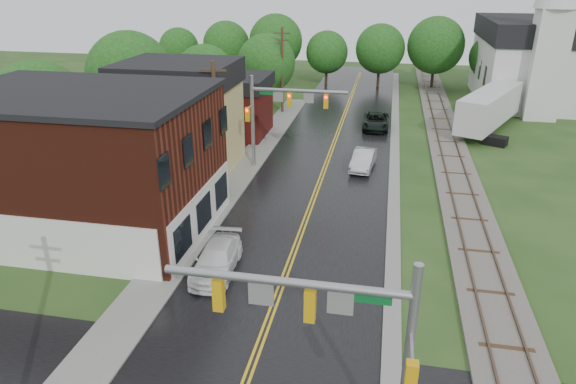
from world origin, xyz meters
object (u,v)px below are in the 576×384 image
(utility_pole_b, at_px, (216,125))
(tree_left_b, at_px, (132,77))
(tree_left_a, at_px, (42,111))
(pickup_white, at_px, (217,260))
(semi_trailer, at_px, (490,107))
(traffic_signal_near, at_px, (335,324))
(traffic_signal_far, at_px, (280,106))
(church, at_px, (531,52))
(suv_dark, at_px, (376,121))
(tree_left_c, at_px, (206,76))
(utility_pole_c, at_px, (282,69))
(tree_left_e, at_px, (268,65))
(sedan_silver, at_px, (363,160))
(brick_building, at_px, (84,162))

(utility_pole_b, bearing_deg, tree_left_b, 138.14)
(tree_left_b, bearing_deg, tree_left_a, -101.31)
(pickup_white, relative_size, semi_trailer, 0.39)
(utility_pole_b, bearing_deg, traffic_signal_near, -62.81)
(traffic_signal_far, distance_m, pickup_white, 16.05)
(church, distance_m, tree_left_a, 51.01)
(tree_left_a, distance_m, suv_dark, 29.65)
(tree_left_c, bearing_deg, tree_left_b, -116.56)
(tree_left_b, bearing_deg, utility_pole_b, -41.86)
(utility_pole_c, bearing_deg, tree_left_e, 137.16)
(utility_pole_c, distance_m, sedan_silver, 18.99)
(brick_building, bearing_deg, pickup_white, -21.21)
(pickup_white, bearing_deg, sedan_silver, 65.29)
(utility_pole_c, xyz_separation_m, tree_left_b, (-11.05, -12.10, 1.00))
(suv_dark, bearing_deg, tree_left_b, -160.21)
(tree_left_e, xyz_separation_m, semi_trailer, (23.01, -4.84, -2.50))
(traffic_signal_far, height_order, semi_trailer, traffic_signal_far)
(traffic_signal_near, height_order, semi_trailer, traffic_signal_near)
(tree_left_a, bearing_deg, utility_pole_b, 0.45)
(sedan_silver, bearing_deg, tree_left_c, 150.97)
(utility_pole_b, distance_m, tree_left_a, 13.05)
(tree_left_c, bearing_deg, pickup_white, -70.01)
(suv_dark, bearing_deg, tree_left_a, -142.93)
(brick_building, distance_m, pickup_white, 10.21)
(brick_building, relative_size, utility_pole_b, 1.59)
(brick_building, distance_m, traffic_signal_near, 20.60)
(brick_building, xyz_separation_m, pickup_white, (8.96, -3.48, -3.45))
(tree_left_a, xyz_separation_m, tree_left_c, (6.00, 18.00, -0.60))
(traffic_signal_far, bearing_deg, suv_dark, 61.15)
(traffic_signal_near, relative_size, tree_left_a, 0.85)
(utility_pole_c, distance_m, tree_left_a, 25.67)
(utility_pole_b, xyz_separation_m, pickup_white, (3.28, -10.48, -4.02))
(tree_left_c, bearing_deg, traffic_signal_far, -51.18)
(tree_left_e, height_order, pickup_white, tree_left_e)
(utility_pole_b, bearing_deg, tree_left_e, 94.90)
(utility_pole_c, distance_m, suv_dark, 11.87)
(traffic_signal_far, distance_m, tree_left_c, 16.56)
(tree_left_a, bearing_deg, brick_building, -43.13)
(traffic_signal_near, relative_size, traffic_signal_far, 1.00)
(brick_building, bearing_deg, tree_left_c, 93.14)
(traffic_signal_near, height_order, pickup_white, traffic_signal_near)
(brick_building, bearing_deg, utility_pole_b, 50.93)
(brick_building, bearing_deg, church, 50.02)
(suv_dark, bearing_deg, utility_pole_c, 156.93)
(traffic_signal_far, distance_m, sedan_silver, 7.79)
(tree_left_a, height_order, tree_left_c, tree_left_a)
(traffic_signal_far, height_order, tree_left_e, tree_left_e)
(traffic_signal_near, height_order, tree_left_b, tree_left_b)
(tree_left_e, bearing_deg, utility_pole_c, -42.84)
(traffic_signal_near, distance_m, utility_pole_b, 22.49)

